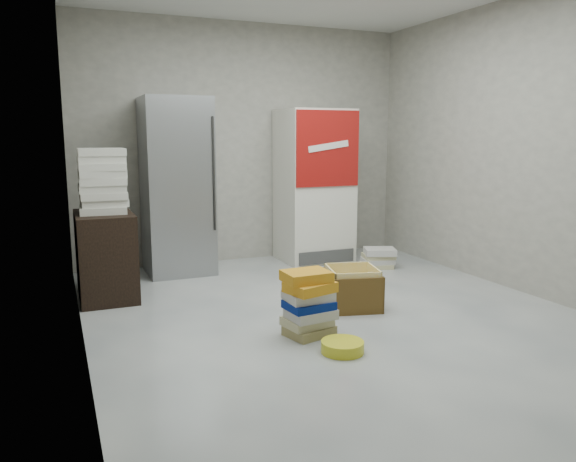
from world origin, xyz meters
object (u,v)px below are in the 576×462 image
at_px(phonebook_stack_main, 309,303).
at_px(cardboard_box, 352,291).
at_px(wood_shelf, 106,255).
at_px(steel_fridge, 177,187).
at_px(coke_cooler, 314,186).

height_order(phonebook_stack_main, cardboard_box, phonebook_stack_main).
relative_size(wood_shelf, cardboard_box, 1.48).
xyz_separation_m(steel_fridge, coke_cooler, (1.65, -0.01, -0.05)).
distance_m(coke_cooler, phonebook_stack_main, 2.73).
xyz_separation_m(wood_shelf, phonebook_stack_main, (1.31, -1.65, -0.15)).
bearing_deg(steel_fridge, cardboard_box, -59.41).
bearing_deg(cardboard_box, coke_cooler, 88.19).
bearing_deg(wood_shelf, coke_cooler, 16.28).
distance_m(wood_shelf, cardboard_box, 2.29).
bearing_deg(wood_shelf, phonebook_stack_main, -51.48).
height_order(steel_fridge, coke_cooler, steel_fridge).
height_order(coke_cooler, cardboard_box, coke_cooler).
bearing_deg(coke_cooler, wood_shelf, -163.72).
distance_m(coke_cooler, cardboard_box, 2.11).
bearing_deg(steel_fridge, phonebook_stack_main, -78.50).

